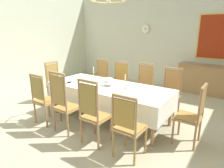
# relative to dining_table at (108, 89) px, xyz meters

# --- Properties ---
(ground) EXTENTS (7.62, 7.18, 0.04)m
(ground) POSITION_rel_dining_table_xyz_m (0.00, -0.17, -0.71)
(ground) COLOR #B4AC8C
(back_wall) EXTENTS (7.62, 0.08, 3.16)m
(back_wall) POSITION_rel_dining_table_xyz_m (0.00, 3.46, 0.89)
(back_wall) COLOR beige
(back_wall) RESTS_ON ground
(left_wall) EXTENTS (0.08, 7.18, 3.16)m
(left_wall) POSITION_rel_dining_table_xyz_m (-3.85, -0.17, 0.89)
(left_wall) COLOR beige
(left_wall) RESTS_ON ground
(dining_table) EXTENTS (2.69, 1.09, 0.76)m
(dining_table) POSITION_rel_dining_table_xyz_m (0.00, 0.00, 0.00)
(dining_table) COLOR #966E4C
(dining_table) RESTS_ON ground
(tablecloth) EXTENTS (2.71, 1.11, 0.40)m
(tablecloth) POSITION_rel_dining_table_xyz_m (0.00, 0.00, -0.03)
(tablecloth) COLOR white
(tablecloth) RESTS_ON dining_table
(chair_south_a) EXTENTS (0.44, 0.42, 1.09)m
(chair_south_a) POSITION_rel_dining_table_xyz_m (-0.98, -0.95, -0.13)
(chair_south_a) COLOR #A27753
(chair_south_a) RESTS_ON ground
(chair_north_a) EXTENTS (0.44, 0.42, 1.14)m
(chair_north_a) POSITION_rel_dining_table_xyz_m (-0.98, 0.95, -0.11)
(chair_north_a) COLOR #A57551
(chair_north_a) RESTS_ON ground
(chair_south_b) EXTENTS (0.44, 0.42, 1.22)m
(chair_south_b) POSITION_rel_dining_table_xyz_m (-0.35, -0.96, -0.09)
(chair_south_b) COLOR #9B7E50
(chair_south_b) RESTS_ON ground
(chair_north_b) EXTENTS (0.44, 0.42, 1.12)m
(chair_north_b) POSITION_rel_dining_table_xyz_m (-0.35, 0.95, -0.12)
(chair_north_b) COLOR #A37643
(chair_north_b) RESTS_ON ground
(chair_south_c) EXTENTS (0.44, 0.42, 1.18)m
(chair_south_c) POSITION_rel_dining_table_xyz_m (0.37, -0.95, -0.10)
(chair_south_c) COLOR #A76F50
(chair_south_c) RESTS_ON ground
(chair_north_c) EXTENTS (0.44, 0.42, 1.15)m
(chair_north_c) POSITION_rel_dining_table_xyz_m (0.37, 0.95, -0.11)
(chair_north_c) COLOR #A27853
(chair_north_c) RESTS_ON ground
(chair_south_d) EXTENTS (0.44, 0.42, 1.06)m
(chair_south_d) POSITION_rel_dining_table_xyz_m (1.05, -0.95, -0.14)
(chair_south_d) COLOR #A17545
(chair_south_d) RESTS_ON ground
(chair_north_d) EXTENTS (0.44, 0.42, 1.11)m
(chair_north_d) POSITION_rel_dining_table_xyz_m (1.05, 0.95, -0.12)
(chair_north_d) COLOR #A27948
(chair_north_d) RESTS_ON ground
(chair_head_west) EXTENTS (0.42, 0.44, 1.12)m
(chair_head_west) POSITION_rel_dining_table_xyz_m (-1.75, -0.00, -0.12)
(chair_head_west) COLOR olive
(chair_head_west) RESTS_ON ground
(chair_head_east) EXTENTS (0.42, 0.44, 1.08)m
(chair_head_east) POSITION_rel_dining_table_xyz_m (1.75, -0.00, -0.13)
(chair_head_east) COLOR #9C7351
(chair_head_east) RESTS_ON ground
(soup_tureen) EXTENTS (0.25, 0.25, 0.20)m
(soup_tureen) POSITION_rel_dining_table_xyz_m (-0.00, -0.00, 0.17)
(soup_tureen) COLOR white
(soup_tureen) RESTS_ON tablecloth
(candlestick_west) EXTENTS (0.07, 0.07, 0.36)m
(candlestick_west) POSITION_rel_dining_table_xyz_m (-0.41, 0.00, 0.22)
(candlestick_west) COLOR gold
(candlestick_west) RESTS_ON tablecloth
(candlestick_east) EXTENTS (0.07, 0.07, 0.31)m
(candlestick_east) POSITION_rel_dining_table_xyz_m (0.41, 0.00, 0.20)
(candlestick_east) COLOR gold
(candlestick_east) RESTS_ON tablecloth
(bowl_near_left) EXTENTS (0.14, 0.14, 0.04)m
(bowl_near_left) POSITION_rel_dining_table_xyz_m (-0.82, -0.36, 0.09)
(bowl_near_left) COLOR white
(bowl_near_left) RESTS_ON tablecloth
(bowl_near_right) EXTENTS (0.16, 0.16, 0.04)m
(bowl_near_right) POSITION_rel_dining_table_xyz_m (-0.17, -0.37, 0.10)
(bowl_near_right) COLOR white
(bowl_near_right) RESTS_ON tablecloth
(spoon_primary) EXTENTS (0.03, 0.18, 0.01)m
(spoon_primary) POSITION_rel_dining_table_xyz_m (-0.93, -0.34, 0.08)
(spoon_primary) COLOR gold
(spoon_primary) RESTS_ON tablecloth
(spoon_secondary) EXTENTS (0.05, 0.18, 0.01)m
(spoon_secondary) POSITION_rel_dining_table_xyz_m (-0.28, -0.35, 0.08)
(spoon_secondary) COLOR gold
(spoon_secondary) RESTS_ON tablecloth
(sideboard) EXTENTS (1.44, 0.48, 0.90)m
(sideboard) POSITION_rel_dining_table_xyz_m (1.32, 3.14, -0.24)
(sideboard) COLOR #9D774A
(sideboard) RESTS_ON ground
(mounted_clock) EXTENTS (0.32, 0.06, 0.32)m
(mounted_clock) POSITION_rel_dining_table_xyz_m (-0.79, 3.39, 1.26)
(mounted_clock) COLOR #D1B251
(framed_painting) EXTENTS (1.24, 0.05, 1.35)m
(framed_painting) POSITION_rel_dining_table_xyz_m (1.61, 3.40, 1.03)
(framed_painting) COLOR #D1B251
(chandelier) EXTENTS (0.71, 0.70, 0.66)m
(chandelier) POSITION_rel_dining_table_xyz_m (0.00, 0.00, 1.79)
(chandelier) COLOR gold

